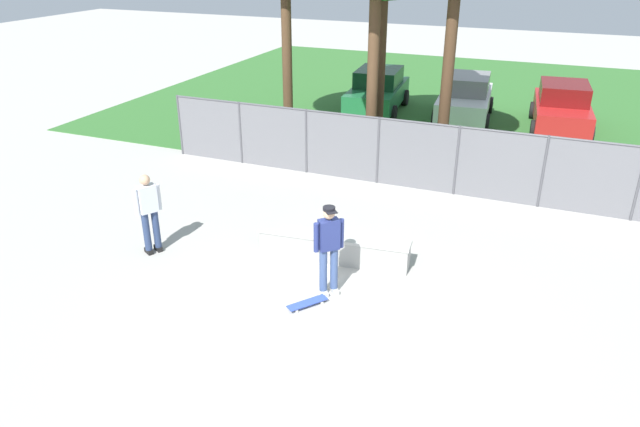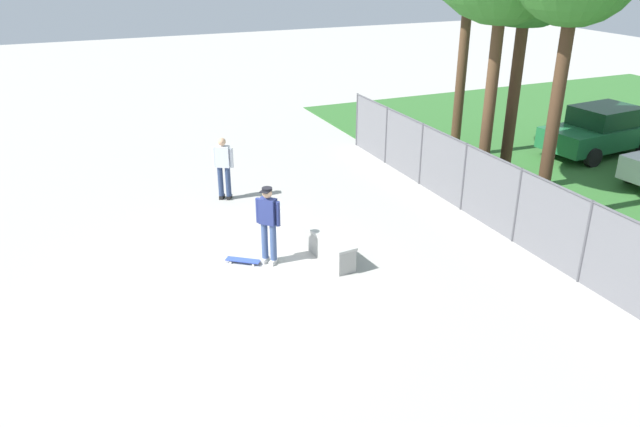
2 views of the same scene
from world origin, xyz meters
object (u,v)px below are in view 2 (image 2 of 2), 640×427
(skateboarder, at_px, (268,221))
(car_green, at_px, (601,130))
(bystander, at_px, (223,166))
(skateboard, at_px, (243,260))
(concrete_ledge, at_px, (313,235))

(skateboarder, relative_size, car_green, 0.42)
(skateboarder, height_order, bystander, skateboarder)
(skateboard, xyz_separation_m, bystander, (-3.96, 0.66, 0.94))
(skateboard, bearing_deg, bystander, 170.52)
(bystander, bearing_deg, concrete_ledge, 17.04)
(car_green, xyz_separation_m, bystander, (-1.03, -13.09, 0.17))
(skateboarder, bearing_deg, concrete_ledge, 106.76)
(concrete_ledge, relative_size, bystander, 1.80)
(concrete_ledge, bearing_deg, car_green, 103.00)
(skateboarder, bearing_deg, car_green, 103.36)
(car_green, height_order, bystander, bystander)
(concrete_ledge, distance_m, skateboard, 1.85)
(concrete_ledge, xyz_separation_m, bystander, (-3.79, -1.16, 0.70))
(skateboard, bearing_deg, car_green, 102.03)
(car_green, bearing_deg, skateboard, -77.97)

